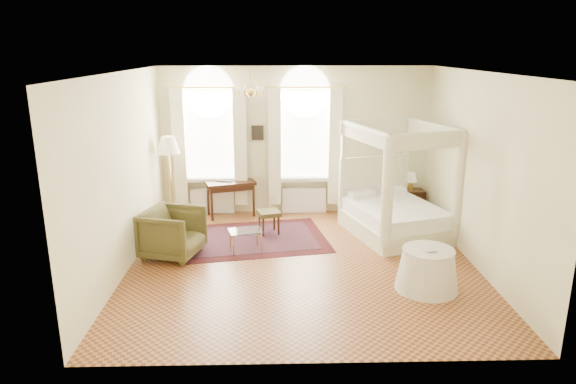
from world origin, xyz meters
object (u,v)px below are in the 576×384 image
at_px(stool, 269,215).
at_px(floor_lamp, 168,150).
at_px(writing_desk, 230,186).
at_px(armchair, 173,233).
at_px(nightstand, 414,202).
at_px(coffee_table, 245,232).
at_px(side_table, 427,269).
at_px(canopy_bed, 396,211).

xyz_separation_m(stool, floor_lamp, (-2.10, 0.75, 1.21)).
height_order(writing_desk, armchair, armchair).
bearing_deg(stool, writing_desk, 126.00).
bearing_deg(nightstand, writing_desk, 180.00).
xyz_separation_m(coffee_table, side_table, (2.93, -1.65, -0.04)).
height_order(nightstand, side_table, side_table).
bearing_deg(canopy_bed, writing_desk, 159.21).
distance_m(canopy_bed, stool, 2.57).
xyz_separation_m(canopy_bed, side_table, (-0.06, -2.46, -0.18)).
bearing_deg(side_table, canopy_bed, 88.56).
xyz_separation_m(stool, side_table, (2.50, -2.57, -0.08)).
relative_size(stool, coffee_table, 0.77).
height_order(coffee_table, side_table, side_table).
xyz_separation_m(writing_desk, floor_lamp, (-1.23, -0.44, 0.93)).
relative_size(canopy_bed, nightstand, 4.25).
distance_m(armchair, floor_lamp, 2.25).
xyz_separation_m(canopy_bed, writing_desk, (-3.43, 1.30, 0.18)).
bearing_deg(side_table, armchair, 161.32).
height_order(writing_desk, side_table, writing_desk).
bearing_deg(side_table, nightstand, 78.06).
bearing_deg(nightstand, armchair, -155.11).
xyz_separation_m(nightstand, armchair, (-5.02, -2.33, 0.16)).
bearing_deg(side_table, floor_lamp, 144.23).
xyz_separation_m(stool, coffee_table, (-0.43, -0.91, -0.04)).
distance_m(canopy_bed, coffee_table, 3.10).
distance_m(nightstand, floor_lamp, 5.58).
relative_size(writing_desk, side_table, 1.21).
bearing_deg(armchair, writing_desk, -3.97).
distance_m(nightstand, writing_desk, 4.18).
relative_size(writing_desk, floor_lamp, 0.63).
bearing_deg(stool, side_table, -45.72).
distance_m(canopy_bed, side_table, 2.46).
relative_size(canopy_bed, floor_lamp, 1.29).
height_order(nightstand, writing_desk, writing_desk).
bearing_deg(stool, coffee_table, -115.08).
relative_size(stool, side_table, 0.53).
xyz_separation_m(writing_desk, armchair, (-0.86, -2.33, -0.24)).
height_order(floor_lamp, side_table, floor_lamp).
bearing_deg(writing_desk, side_table, -48.13).
bearing_deg(floor_lamp, stool, -19.65).
bearing_deg(coffee_table, canopy_bed, 15.03).
height_order(nightstand, floor_lamp, floor_lamp).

